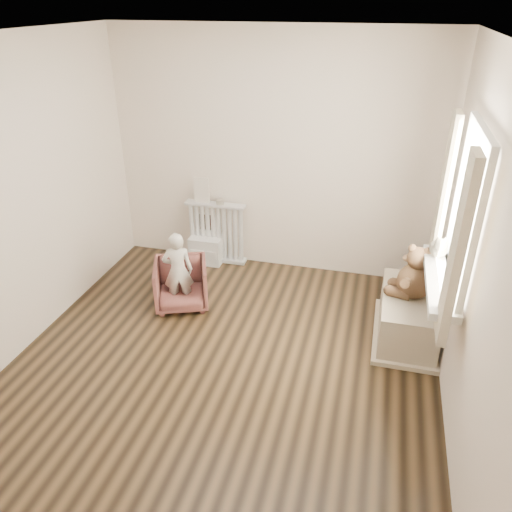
% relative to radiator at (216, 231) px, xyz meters
% --- Properties ---
extents(floor, '(3.60, 3.60, 0.01)m').
position_rel_radiator_xyz_m(floor, '(0.65, -1.68, -0.39)').
color(floor, black).
rests_on(floor, ground).
extents(ceiling, '(3.60, 3.60, 0.01)m').
position_rel_radiator_xyz_m(ceiling, '(0.65, -1.68, 2.21)').
color(ceiling, white).
rests_on(ceiling, ground).
extents(back_wall, '(3.60, 0.02, 2.60)m').
position_rel_radiator_xyz_m(back_wall, '(0.65, 0.12, 0.91)').
color(back_wall, white).
rests_on(back_wall, ground).
extents(front_wall, '(3.60, 0.02, 2.60)m').
position_rel_radiator_xyz_m(front_wall, '(0.65, -3.48, 0.91)').
color(front_wall, white).
rests_on(front_wall, ground).
extents(left_wall, '(0.02, 3.60, 2.60)m').
position_rel_radiator_xyz_m(left_wall, '(-1.15, -1.68, 0.91)').
color(left_wall, white).
rests_on(left_wall, ground).
extents(right_wall, '(0.02, 3.60, 2.60)m').
position_rel_radiator_xyz_m(right_wall, '(2.45, -1.68, 0.91)').
color(right_wall, white).
rests_on(right_wall, ground).
extents(window, '(0.03, 0.90, 1.10)m').
position_rel_radiator_xyz_m(window, '(2.41, -1.38, 1.06)').
color(window, white).
rests_on(window, right_wall).
extents(window_sill, '(0.22, 1.10, 0.06)m').
position_rel_radiator_xyz_m(window_sill, '(2.32, -1.38, 0.48)').
color(window_sill, silver).
rests_on(window_sill, right_wall).
extents(curtain_left, '(0.06, 0.26, 1.30)m').
position_rel_radiator_xyz_m(curtain_left, '(2.30, -1.95, 1.00)').
color(curtain_left, beige).
rests_on(curtain_left, right_wall).
extents(curtain_right, '(0.06, 0.26, 1.30)m').
position_rel_radiator_xyz_m(curtain_right, '(2.30, -0.81, 1.00)').
color(curtain_right, beige).
rests_on(curtain_right, right_wall).
extents(radiator, '(0.70, 0.13, 0.74)m').
position_rel_radiator_xyz_m(radiator, '(0.00, 0.00, 0.00)').
color(radiator, silver).
rests_on(radiator, floor).
extents(paper_doll, '(0.18, 0.02, 0.29)m').
position_rel_radiator_xyz_m(paper_doll, '(-0.15, 0.00, 0.50)').
color(paper_doll, beige).
rests_on(paper_doll, radiator).
extents(tin_a, '(0.09, 0.09, 0.05)m').
position_rel_radiator_xyz_m(tin_a, '(0.06, 0.00, 0.38)').
color(tin_a, '#A59E8C').
rests_on(tin_a, radiator).
extents(toy_vanity, '(0.37, 0.27, 0.59)m').
position_rel_radiator_xyz_m(toy_vanity, '(-0.11, -0.03, -0.11)').
color(toy_vanity, silver).
rests_on(toy_vanity, floor).
extents(armchair, '(0.67, 0.68, 0.48)m').
position_rel_radiator_xyz_m(armchair, '(-0.04, -0.99, -0.15)').
color(armchair, brown).
rests_on(armchair, floor).
extents(child, '(0.35, 0.29, 0.81)m').
position_rel_radiator_xyz_m(child, '(-0.04, -1.04, 0.04)').
color(child, silver).
rests_on(child, armchair).
extents(toy_bench, '(0.50, 0.94, 0.44)m').
position_rel_radiator_xyz_m(toy_bench, '(2.17, -0.96, -0.19)').
color(toy_bench, '#BFB395').
rests_on(toy_bench, floor).
extents(teddy_bear, '(0.46, 0.39, 0.49)m').
position_rel_radiator_xyz_m(teddy_bear, '(2.17, -0.97, 0.28)').
color(teddy_bear, '#3D2818').
rests_on(teddy_bear, toy_bench).
extents(plush_cat, '(0.16, 0.25, 0.20)m').
position_rel_radiator_xyz_m(plush_cat, '(2.31, -1.04, 0.61)').
color(plush_cat, slate).
rests_on(plush_cat, window_sill).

